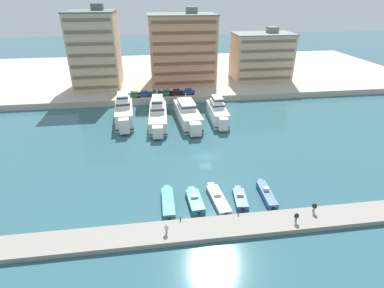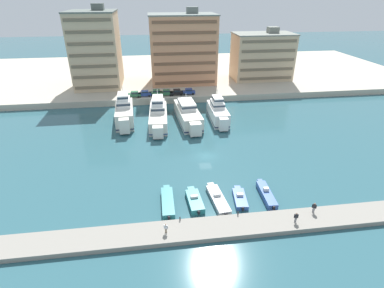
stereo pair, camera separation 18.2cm
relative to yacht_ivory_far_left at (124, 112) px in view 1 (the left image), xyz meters
name	(u,v)px [view 1 (the left image)]	position (x,y,z in m)	size (l,w,h in m)	color
ground_plane	(206,156)	(17.88, -21.07, -2.73)	(400.00, 400.00, 0.00)	#2D5B66
quay_promenade	(176,73)	(17.88, 47.50, -1.80)	(180.00, 70.00, 1.86)	#BCB29E
pier_dock	(232,227)	(17.88, -42.97, -2.35)	(120.00, 4.48, 0.76)	gray
yacht_ivory_far_left	(124,112)	(0.00, 0.00, 0.00)	(5.22, 17.28, 9.13)	silver
yacht_ivory_left	(158,114)	(8.71, -1.70, -0.42)	(5.23, 20.62, 8.22)	silver
yacht_ivory_mid_left	(188,114)	(16.41, -2.34, -0.60)	(6.11, 19.59, 7.00)	silver
yacht_white_center_left	(218,112)	(24.39, -2.37, -0.42)	(4.08, 15.35, 8.01)	white
motorboat_teal_far_left	(168,202)	(8.98, -36.23, -2.20)	(1.98, 8.33, 1.07)	teal
motorboat_teal_left	(195,201)	(13.33, -36.35, -2.22)	(2.51, 6.81, 1.37)	teal
motorboat_grey_mid_left	(218,199)	(17.17, -36.33, -2.30)	(2.79, 8.64, 1.27)	#9EA3A8
motorboat_blue_center_left	(240,198)	(20.86, -36.53, -2.34)	(2.52, 6.27, 1.17)	#33569E
motorboat_blue_center	(266,194)	(25.45, -36.30, -2.19)	(1.85, 7.89, 1.61)	#33569E
car_green_far_left	(134,94)	(1.99, 14.80, 0.11)	(4.13, 1.99, 1.80)	#2D6642
car_blue_left	(144,93)	(5.14, 15.14, 0.11)	(4.15, 2.03, 1.80)	#28428E
car_green_mid_left	(156,92)	(8.65, 15.67, 0.11)	(4.15, 2.01, 1.80)	#2D6642
car_green_center_left	(166,92)	(11.72, 15.14, 0.11)	(4.11, 1.94, 1.80)	#2D6642
car_black_center	(176,92)	(14.98, 15.17, 0.11)	(4.16, 2.04, 1.80)	black
car_blue_center_right	(188,91)	(18.76, 15.41, 0.11)	(4.13, 1.99, 1.80)	#28428E
apartment_block_far_left	(96,50)	(-9.92, 29.99, 11.02)	(14.86, 17.92, 25.66)	#C6AD89
apartment_block_left	(182,49)	(18.68, 30.53, 10.43)	(22.37, 14.48, 24.49)	tan
apartment_block_mid_left	(261,56)	(47.51, 31.30, 7.17)	(20.99, 12.40, 17.96)	#C6AD89
pedestrian_near_edge	(166,228)	(8.33, -43.25, -1.03)	(0.57, 0.36, 1.58)	#7A6B56
pedestrian_mid_deck	(314,207)	(30.81, -41.91, -0.94)	(0.56, 0.47, 1.73)	#4C515B
pedestrian_far_side	(297,216)	(27.15, -43.60, -0.99)	(0.63, 0.31, 1.66)	#4C515B
bollard_west	(180,218)	(10.51, -40.98, -1.64)	(0.20, 0.20, 0.61)	#2D2D33
bollard_west_mid	(238,213)	(19.27, -40.98, -1.64)	(0.20, 0.20, 0.61)	#2D2D33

